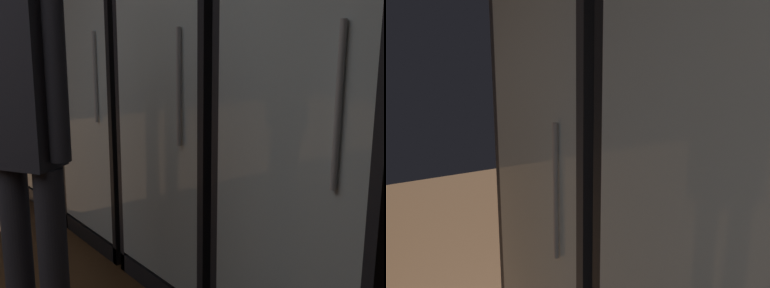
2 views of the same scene
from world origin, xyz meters
TOP-DOWN VIEW (x-y plane):
  - wall_back at (0.00, 3.03)m, footprint 6.00×0.06m
  - cooler_far_left at (-1.90, 2.69)m, footprint 0.74×0.70m
  - cooler_left at (-1.10, 2.69)m, footprint 0.74×0.70m
  - cooler_center at (-0.31, 2.69)m, footprint 0.74×0.70m
  - cooler_right at (0.48, 2.69)m, footprint 0.74×0.70m
  - shopper_near at (-0.09, 1.64)m, footprint 0.31×0.25m

SIDE VIEW (x-z plane):
  - cooler_far_left at x=-1.90m, z-range -0.03..1.92m
  - cooler_left at x=-1.10m, z-range -0.02..1.93m
  - cooler_center at x=-0.31m, z-range -0.02..1.93m
  - cooler_right at x=0.48m, z-range -0.01..1.94m
  - shopper_near at x=-0.09m, z-range 0.22..1.93m
  - wall_back at x=0.00m, z-range 0.00..2.80m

